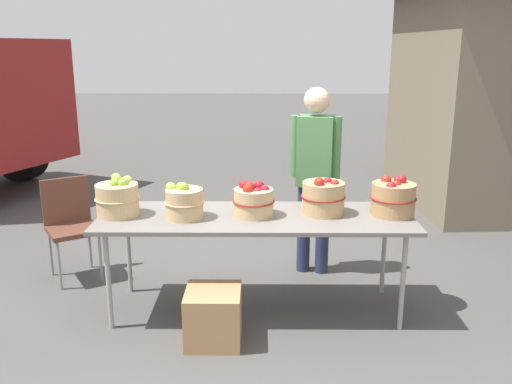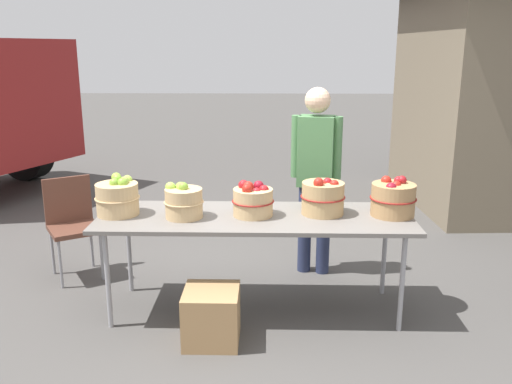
{
  "view_description": "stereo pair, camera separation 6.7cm",
  "coord_description": "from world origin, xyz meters",
  "views": [
    {
      "loc": [
        0.03,
        -3.8,
        1.95
      ],
      "look_at": [
        0.0,
        0.3,
        0.85
      ],
      "focal_mm": 38.13,
      "sensor_mm": 36.0,
      "label": 1
    },
    {
      "loc": [
        0.1,
        -3.8,
        1.95
      ],
      "look_at": [
        0.0,
        0.3,
        0.85
      ],
      "focal_mm": 38.13,
      "sensor_mm": 36.0,
      "label": 2
    }
  ],
  "objects": [
    {
      "name": "market_table",
      "position": [
        0.0,
        0.0,
        0.71
      ],
      "size": [
        2.3,
        0.76,
        0.75
      ],
      "color": "slate",
      "rests_on": "ground"
    },
    {
      "name": "apple_basket_green_1",
      "position": [
        -0.52,
        -0.05,
        0.87
      ],
      "size": [
        0.29,
        0.29,
        0.26
      ],
      "color": "tan",
      "rests_on": "market_table"
    },
    {
      "name": "apple_basket_red_0",
      "position": [
        -0.02,
        0.01,
        0.86
      ],
      "size": [
        0.31,
        0.31,
        0.26
      ],
      "color": "tan",
      "rests_on": "market_table"
    },
    {
      "name": "apple_basket_green_0",
      "position": [
        -1.01,
        0.01,
        0.88
      ],
      "size": [
        0.33,
        0.33,
        0.29
      ],
      "color": "tan",
      "rests_on": "market_table"
    },
    {
      "name": "ground_plane",
      "position": [
        0.0,
        0.0,
        0.0
      ],
      "size": [
        40.0,
        40.0,
        0.0
      ],
      "primitive_type": "plane",
      "color": "#474442"
    },
    {
      "name": "folding_chair",
      "position": [
        -1.6,
        0.63,
        0.51
      ],
      "size": [
        0.55,
        0.55,
        0.86
      ],
      "rotation": [
        0.0,
        0.0,
        0.55
      ],
      "color": "brown",
      "rests_on": "ground"
    },
    {
      "name": "produce_crate",
      "position": [
        -0.28,
        -0.47,
        0.19
      ],
      "size": [
        0.37,
        0.37,
        0.37
      ],
      "primitive_type": "cube",
      "color": "#A87F51",
      "rests_on": "ground"
    },
    {
      "name": "apple_basket_red_2",
      "position": [
        1.01,
        0.04,
        0.88
      ],
      "size": [
        0.34,
        0.34,
        0.29
      ],
      "color": "#A87F51",
      "rests_on": "market_table"
    },
    {
      "name": "vendor_adult",
      "position": [
        0.5,
        0.74,
        0.96
      ],
      "size": [
        0.42,
        0.28,
        1.63
      ],
      "rotation": [
        0.0,
        0.0,
        2.92
      ],
      "color": "#262D4C",
      "rests_on": "ground"
    },
    {
      "name": "apple_basket_red_1",
      "position": [
        0.5,
        0.06,
        0.88
      ],
      "size": [
        0.33,
        0.33,
        0.29
      ],
      "color": "tan",
      "rests_on": "market_table"
    }
  ]
}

